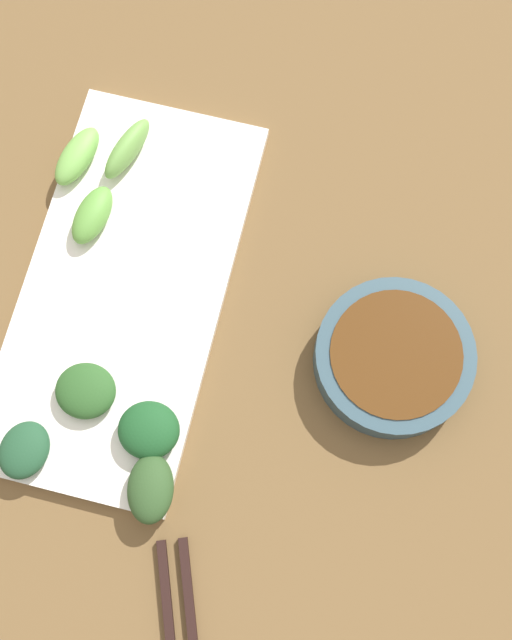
# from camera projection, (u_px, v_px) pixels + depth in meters

# --- Properties ---
(tabletop) EXTENTS (2.10, 2.10, 0.02)m
(tabletop) POSITION_uv_depth(u_px,v_px,m) (263.00, 334.00, 0.77)
(tabletop) COLOR brown
(tabletop) RESTS_ON ground
(sauce_bowl) EXTENTS (0.15, 0.15, 0.04)m
(sauce_bowl) POSITION_uv_depth(u_px,v_px,m) (393.00, 361.00, 0.73)
(sauce_bowl) COLOR #314C58
(sauce_bowl) RESTS_ON tabletop
(serving_plate) EXTENTS (0.19, 0.39, 0.01)m
(serving_plate) POSITION_uv_depth(u_px,v_px,m) (125.00, 290.00, 0.76)
(serving_plate) COLOR white
(serving_plate) RESTS_ON tabletop
(broccoli_stalk_0) EXTENTS (0.04, 0.07, 0.02)m
(broccoli_stalk_0) POSITION_uv_depth(u_px,v_px,m) (92.00, 215.00, 0.77)
(broccoli_stalk_0) COLOR #5E9E3F
(broccoli_stalk_0) RESTS_ON serving_plate
(broccoli_leafy_1) EXTENTS (0.05, 0.06, 0.02)m
(broccoli_leafy_1) POSITION_uv_depth(u_px,v_px,m) (24.00, 450.00, 0.71)
(broccoli_leafy_1) COLOR #214D2F
(broccoli_leafy_1) RESTS_ON serving_plate
(broccoli_leafy_2) EXTENTS (0.06, 0.05, 0.02)m
(broccoli_leafy_2) POSITION_uv_depth(u_px,v_px,m) (86.00, 391.00, 0.72)
(broccoli_leafy_2) COLOR #2A5724
(broccoli_leafy_2) RESTS_ON serving_plate
(broccoli_stalk_3) EXTENTS (0.04, 0.07, 0.02)m
(broccoli_stalk_3) POSITION_uv_depth(u_px,v_px,m) (77.00, 156.00, 0.78)
(broccoli_stalk_3) COLOR #74B850
(broccoli_stalk_3) RESTS_ON serving_plate
(broccoli_leafy_4) EXTENTS (0.06, 0.06, 0.03)m
(broccoli_leafy_4) POSITION_uv_depth(u_px,v_px,m) (149.00, 430.00, 0.71)
(broccoli_leafy_4) COLOR #1B4E24
(broccoli_leafy_4) RESTS_ON serving_plate
(broccoli_stalk_5) EXTENTS (0.04, 0.07, 0.03)m
(broccoli_stalk_5) POSITION_uv_depth(u_px,v_px,m) (127.00, 149.00, 0.78)
(broccoli_stalk_5) COLOR #6CA64A
(broccoli_stalk_5) RESTS_ON serving_plate
(broccoli_leafy_6) EXTENTS (0.05, 0.07, 0.03)m
(broccoli_leafy_6) POSITION_uv_depth(u_px,v_px,m) (151.00, 489.00, 0.70)
(broccoli_leafy_6) COLOR #2D4D25
(broccoli_leafy_6) RESTS_ON serving_plate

